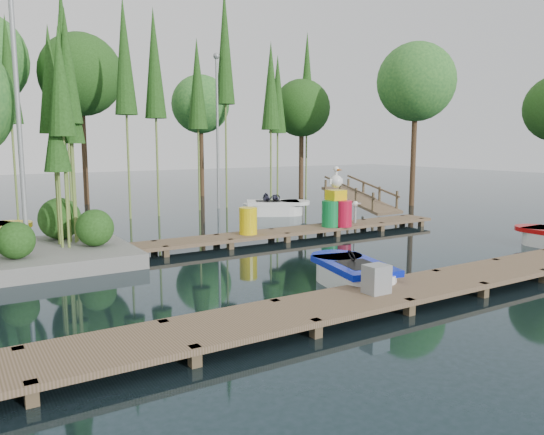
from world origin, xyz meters
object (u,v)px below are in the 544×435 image
boat_blue (353,275)px  yellow_barrel (248,221)px  drum_cluster (337,208)px  utility_cabinet (376,279)px

boat_blue → yellow_barrel: (0.48, 5.58, 0.47)m
boat_blue → drum_cluster: (3.91, 5.43, 0.65)m
boat_blue → yellow_barrel: size_ratio=3.34×
yellow_barrel → utility_cabinet: bearing=-99.0°
boat_blue → yellow_barrel: bearing=96.8°
yellow_barrel → boat_blue: bearing=-94.9°
utility_cabinet → drum_cluster: bearing=56.4°
boat_blue → drum_cluster: size_ratio=1.38×
drum_cluster → utility_cabinet: bearing=-123.6°
yellow_barrel → drum_cluster: (3.43, -0.15, 0.18)m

